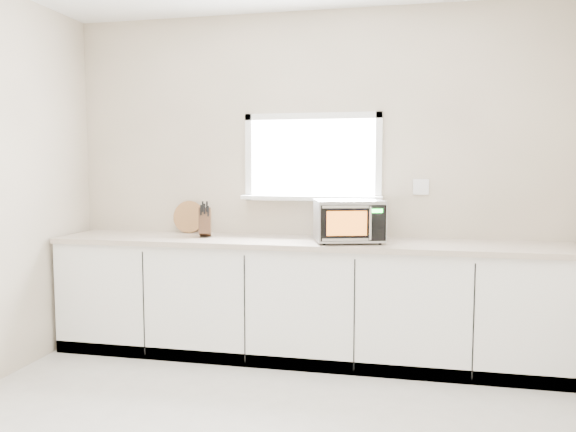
# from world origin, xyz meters

# --- Properties ---
(back_wall) EXTENTS (4.00, 0.17, 2.70)m
(back_wall) POSITION_xyz_m (0.00, 2.00, 1.36)
(back_wall) COLOR beige
(back_wall) RESTS_ON ground
(cabinets) EXTENTS (3.92, 0.60, 0.88)m
(cabinets) POSITION_xyz_m (0.00, 1.70, 0.44)
(cabinets) COLOR white
(cabinets) RESTS_ON ground
(countertop) EXTENTS (3.92, 0.64, 0.04)m
(countertop) POSITION_xyz_m (0.00, 1.69, 0.90)
(countertop) COLOR beige
(countertop) RESTS_ON cabinets
(microwave) EXTENTS (0.57, 0.50, 0.31)m
(microwave) POSITION_xyz_m (0.33, 1.65, 1.08)
(microwave) COLOR black
(microwave) RESTS_ON countertop
(knife_block) EXTENTS (0.15, 0.22, 0.29)m
(knife_block) POSITION_xyz_m (-0.82, 1.72, 1.04)
(knife_block) COLOR #4C341B
(knife_block) RESTS_ON countertop
(cutting_board) EXTENTS (0.27, 0.06, 0.27)m
(cutting_board) POSITION_xyz_m (-1.04, 1.94, 1.05)
(cutting_board) COLOR #A4673F
(cutting_board) RESTS_ON countertop
(coffee_grinder) EXTENTS (0.13, 0.13, 0.19)m
(coffee_grinder) POSITION_xyz_m (0.33, 1.84, 1.02)
(coffee_grinder) COLOR #ACAEB4
(coffee_grinder) RESTS_ON countertop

